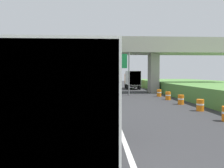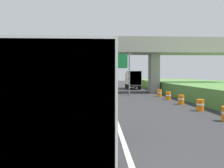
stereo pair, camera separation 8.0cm
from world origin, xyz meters
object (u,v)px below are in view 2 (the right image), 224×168
truck_orange (133,79)px  construction_barrel_2 (200,105)px  truck_black (74,102)px  construction_barrel_5 (159,93)px  overhead_highway_sign (108,64)px  car_green (97,87)px  construction_barrel_4 (168,96)px  construction_barrel_3 (181,100)px  truck_silver (82,78)px

truck_orange → construction_barrel_2: 26.95m
truck_black → construction_barrel_5: truck_black is taller
overhead_highway_sign → car_green: 5.78m
truck_black → construction_barrel_4: 19.22m
construction_barrel_2 → construction_barrel_3: same height
truck_orange → truck_silver: bearing=142.6°
overhead_highway_sign → construction_barrel_2: size_ratio=6.53×
truck_black → truck_silver: (-3.34, 44.45, 0.00)m
construction_barrel_4 → construction_barrel_3: bearing=-89.2°
truck_silver → car_green: (3.55, -17.19, -1.08)m
construction_barrel_2 → construction_barrel_4: 7.63m
truck_orange → construction_barrel_3: (1.30, -23.07, -1.47)m
car_green → construction_barrel_5: size_ratio=4.56×
construction_barrel_2 → construction_barrel_4: same height
truck_black → truck_silver: bearing=94.3°
truck_black → truck_orange: same height
truck_orange → construction_barrel_2: (1.42, -26.88, -1.47)m
construction_barrel_4 → car_green: bearing=129.0°
car_green → construction_barrel_3: 16.01m
overhead_highway_sign → construction_barrel_4: (6.48, -5.53, -3.73)m
overhead_highway_sign → car_green: (-1.59, 4.45, -3.33)m
truck_silver → car_green: size_ratio=1.78×
overhead_highway_sign → car_green: overhead_highway_sign is taller
construction_barrel_3 → construction_barrel_5: size_ratio=1.00×
truck_silver → truck_orange: bearing=-37.4°
overhead_highway_sign → construction_barrel_4: bearing=-40.5°
truck_silver → truck_orange: 13.04m
construction_barrel_4 → construction_barrel_5: same height
truck_silver → construction_barrel_3: truck_silver is taller
car_green → construction_barrel_2: 19.44m
truck_orange → construction_barrel_5: size_ratio=8.11×
truck_black → construction_barrel_5: bearing=68.6°
overhead_highway_sign → construction_barrel_2: bearing=-63.2°
car_green → construction_barrel_5: (8.08, -6.16, -0.40)m
overhead_highway_sign → construction_barrel_3: (6.53, -9.34, -3.73)m
truck_orange → construction_barrel_3: truck_orange is taller
truck_black → car_green: (0.21, 27.26, -1.08)m
truck_black → construction_barrel_2: 12.91m
truck_orange → truck_black: bearing=-100.9°
construction_barrel_3 → overhead_highway_sign: bearing=125.0°
construction_barrel_4 → construction_barrel_5: (0.01, 3.81, 0.00)m
truck_orange → construction_barrel_3: bearing=-86.8°
truck_orange → construction_barrel_4: 19.35m
car_green → construction_barrel_2: size_ratio=4.56×
truck_silver → construction_barrel_4: (11.61, -27.17, -1.47)m
truck_black → construction_barrel_2: truck_black is taller
car_green → truck_orange: bearing=53.7°
truck_orange → construction_barrel_2: truck_orange is taller
car_green → construction_barrel_2: car_green is taller
overhead_highway_sign → construction_barrel_4: overhead_highway_sign is taller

